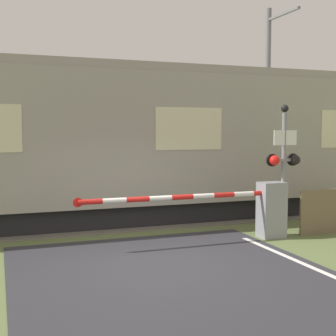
% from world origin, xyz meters
% --- Properties ---
extents(ground_plane, '(80.00, 80.00, 0.00)m').
position_xyz_m(ground_plane, '(0.00, 0.00, 0.00)').
color(ground_plane, '#5B6B3D').
extents(track_bed, '(36.00, 3.20, 0.13)m').
position_xyz_m(track_bed, '(0.00, 4.17, 0.02)').
color(track_bed, '#666056').
rests_on(track_bed, ground_plane).
extents(train, '(18.51, 2.77, 4.28)m').
position_xyz_m(train, '(1.87, 4.17, 2.19)').
color(train, black).
rests_on(train, ground_plane).
extents(crossing_barrier, '(4.96, 0.44, 1.31)m').
position_xyz_m(crossing_barrier, '(2.91, 0.96, 0.72)').
color(crossing_barrier, gray).
rests_on(crossing_barrier, ground_plane).
extents(signal_post, '(0.88, 0.26, 3.14)m').
position_xyz_m(signal_post, '(3.57, 0.99, 1.80)').
color(signal_post, gray).
rests_on(signal_post, ground_plane).
extents(catenary_pole, '(0.20, 1.90, 6.87)m').
position_xyz_m(catenary_pole, '(6.36, 6.21, 3.59)').
color(catenary_pole, slate).
rests_on(catenary_pole, ground_plane).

